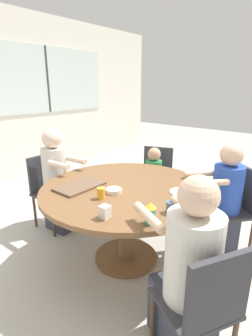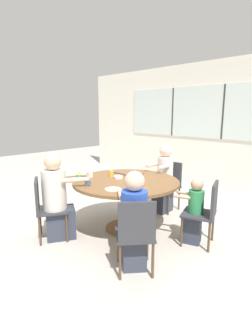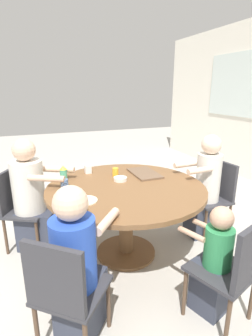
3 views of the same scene
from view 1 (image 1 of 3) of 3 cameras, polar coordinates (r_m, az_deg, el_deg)
ground_plane at (r=2.71m, az=0.00°, el=-18.96°), size 16.00×16.00×0.00m
dining_table at (r=2.39m, az=0.00°, el=-7.07°), size 1.52×1.52×0.74m
chair_for_woman_green_shirt at (r=3.19m, az=-16.47°, el=-3.54°), size 0.42×0.42×0.84m
chair_for_man_blue_shirt at (r=1.64m, az=16.79°, el=-26.14°), size 0.54×0.54×0.84m
chair_for_man_teal_shirt at (r=2.85m, az=23.16°, el=-6.89°), size 0.56×0.56×0.84m
chair_for_toddler at (r=3.44m, az=6.55°, el=-1.36°), size 0.51×0.51×0.84m
person_woman_green_shirt at (r=3.06m, az=-14.75°, el=-3.37°), size 0.31×0.51×1.17m
person_man_blue_shirt at (r=1.71m, az=13.25°, el=-22.03°), size 0.55×0.65×1.18m
person_man_teal_shirt at (r=2.76m, az=20.33°, el=-7.12°), size 0.57×0.55×1.10m
person_toddler at (r=3.33m, az=5.84°, el=-3.56°), size 0.40×0.30×0.88m
food_tray_dark at (r=2.37m, az=-10.03°, el=-3.92°), size 0.43×0.26×0.02m
coffee_mug at (r=1.91m, az=9.84°, el=-8.35°), size 0.08×0.07×0.08m
sippy_cup at (r=1.73m, az=5.34°, el=-9.71°), size 0.07×0.07×0.15m
juice_glass at (r=2.11m, az=-5.54°, el=-5.44°), size 0.06×0.06×0.09m
milk_carton_small at (r=1.82m, az=-4.61°, el=-9.49°), size 0.07×0.07×0.09m
bowl_white_shallow at (r=2.22m, az=-2.65°, el=-4.96°), size 0.13×0.13×0.04m
plate_tortillas at (r=2.28m, az=12.04°, el=-5.15°), size 0.21×0.21×0.01m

